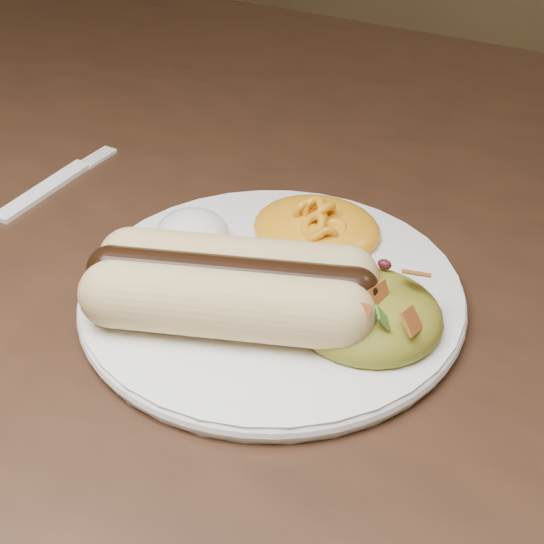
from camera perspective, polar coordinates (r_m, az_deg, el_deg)
The scene contains 7 objects.
table at distance 0.63m, azimuth -1.30°, elevation -2.33°, with size 1.60×0.90×0.75m.
plate at distance 0.48m, azimuth 0.00°, elevation -1.57°, with size 0.24×0.24×0.01m, color white.
hotdog at distance 0.44m, azimuth -3.12°, elevation -0.96°, with size 0.15×0.12×0.04m.
mac_and_cheese at distance 0.52m, azimuth 3.42°, elevation 4.50°, with size 0.09×0.08×0.03m, color yellow.
sour_cream at distance 0.51m, azimuth -6.09°, elevation 3.54°, with size 0.05×0.05×0.03m, color white.
taco_salad at distance 0.44m, azimuth 7.24°, elevation -2.28°, with size 0.09×0.09×0.04m.
fork at distance 0.63m, azimuth -16.80°, elevation 5.94°, with size 0.02×0.15×0.00m, color white.
Camera 1 is at (0.26, -0.43, 1.05)m, focal length 50.00 mm.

